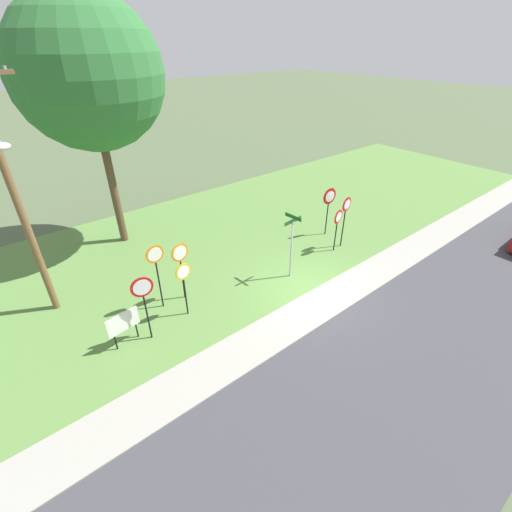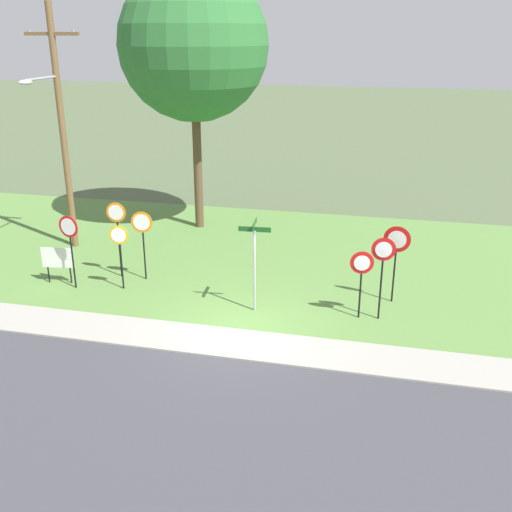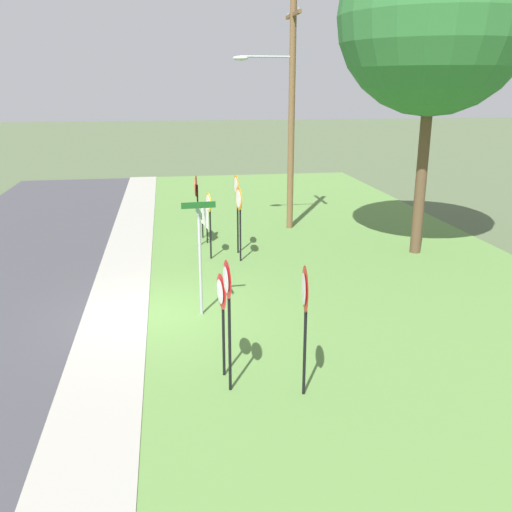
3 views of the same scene
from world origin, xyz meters
TOP-DOWN VIEW (x-y plane):
  - ground_plane at (0.00, 0.00)m, footprint 160.00×160.00m
  - sidewalk_strip at (0.00, -0.80)m, footprint 44.00×1.60m
  - grass_median at (0.00, 6.00)m, footprint 44.00×12.00m
  - stop_sign_near_left at (-4.95, 2.88)m, footprint 0.68×0.11m
  - stop_sign_near_right at (-4.44, 1.91)m, footprint 0.63×0.13m
  - stop_sign_far_left at (-6.01, 1.61)m, footprint 0.71×0.13m
  - stop_sign_far_center at (-4.03, 2.84)m, footprint 0.72×0.13m
  - yield_sign_near_left at (4.25, 2.90)m, footprint 0.83×0.13m
  - yield_sign_near_right at (3.88, 1.58)m, footprint 0.70×0.12m
  - yield_sign_far_left at (3.31, 1.53)m, footprint 0.69×0.14m
  - street_name_post at (0.18, 1.33)m, footprint 0.96×0.82m
  - utility_pole at (-8.10, 5.25)m, footprint 2.10×2.34m
  - notice_board at (-6.73, 1.91)m, footprint 1.09×0.19m
  - oak_tree_left at (-4.06, 8.90)m, footprint 5.94×5.94m

SIDE VIEW (x-z plane):
  - ground_plane at x=0.00m, z-range 0.00..0.00m
  - grass_median at x=0.00m, z-range 0.00..0.04m
  - sidewalk_strip at x=0.00m, z-range 0.00..0.06m
  - notice_board at x=-6.73m, z-range 0.25..1.50m
  - yield_sign_far_left at x=3.31m, z-range 0.54..2.64m
  - stop_sign_near_right at x=-4.44m, z-range 0.51..2.71m
  - street_name_post at x=0.18m, z-range 0.32..3.16m
  - stop_sign_far_center at x=-4.03m, z-range 0.59..3.01m
  - stop_sign_far_left at x=-6.01m, z-range 0.61..3.11m
  - yield_sign_near_left at x=4.25m, z-range 0.66..3.15m
  - yield_sign_near_right at x=3.88m, z-range 0.66..3.21m
  - stop_sign_near_left at x=-4.95m, z-range 0.63..3.29m
  - utility_pole at x=-8.10m, z-range 0.39..9.37m
  - oak_tree_left at x=-4.06m, z-range 2.27..12.72m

